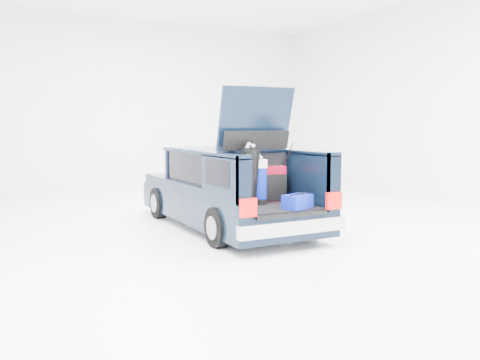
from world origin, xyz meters
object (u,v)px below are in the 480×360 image
blue_golf_bag (260,181)px  blue_duffel (297,202)px  red_suitcase (273,184)px  black_golf_bag (250,177)px  car (225,190)px

blue_golf_bag → blue_duffel: 0.74m
red_suitcase → black_golf_bag: bearing=-157.4°
blue_duffel → red_suitcase: bearing=66.5°
black_golf_bag → blue_golf_bag: size_ratio=1.21×
blue_golf_bag → blue_duffel: size_ratio=1.59×
car → blue_golf_bag: bearing=-92.0°
red_suitcase → blue_duffel: size_ratio=1.21×
red_suitcase → blue_golf_bag: 0.41m
car → blue_duffel: bearing=-82.8°
car → red_suitcase: (0.31, -1.19, 0.22)m
car → blue_golf_bag: 1.41m
red_suitcase → blue_golf_bag: (-0.36, -0.19, 0.07)m
blue_duffel → car: bearing=78.1°
car → blue_duffel: 2.02m
red_suitcase → black_golf_bag: (-0.52, -0.15, 0.15)m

